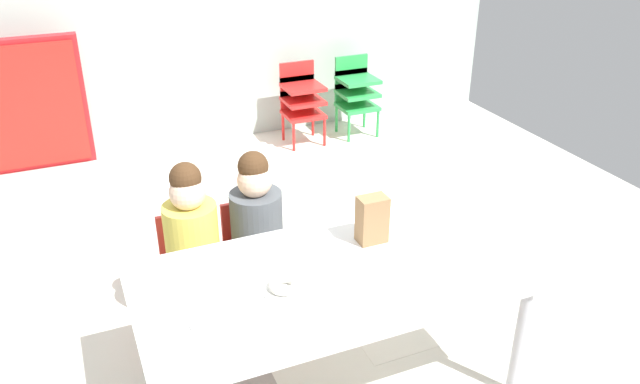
{
  "coord_description": "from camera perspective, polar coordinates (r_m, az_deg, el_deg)",
  "views": [
    {
      "loc": [
        -0.91,
        -2.69,
        2.11
      ],
      "look_at": [
        0.05,
        -0.44,
        0.87
      ],
      "focal_mm": 35.59,
      "sensor_mm": 36.0,
      "label": 1
    }
  ],
  "objects": [
    {
      "name": "craft_table",
      "position": [
        2.69,
        1.03,
        -8.16
      ],
      "size": [
        1.63,
        0.84,
        0.62
      ],
      "color": "white",
      "rests_on": "ground_plane"
    },
    {
      "name": "paper_bag_brown",
      "position": [
        2.83,
        4.71,
        -2.47
      ],
      "size": [
        0.13,
        0.09,
        0.22
      ],
      "primitive_type": "cube",
      "color": "#9E754C",
      "rests_on": "craft_table"
    },
    {
      "name": "kid_chair_green_stack",
      "position": [
        5.61,
        3.22,
        9.12
      ],
      "size": [
        0.32,
        0.3,
        0.68
      ],
      "color": "green",
      "rests_on": "ground_plane"
    },
    {
      "name": "donut_powdered_on_plate",
      "position": [
        2.55,
        -3.24,
        -8.34
      ],
      "size": [
        0.13,
        0.13,
        0.04
      ],
      "primitive_type": "torus",
      "color": "white",
      "rests_on": "craft_table"
    },
    {
      "name": "paper_plate_center_table",
      "position": [
        2.43,
        -9.48,
        -11.45
      ],
      "size": [
        0.18,
        0.18,
        0.01
      ],
      "primitive_type": "cylinder",
      "color": "white",
      "rests_on": "craft_table"
    },
    {
      "name": "seated_child_middle_seat",
      "position": [
        3.17,
        -5.77,
        -2.56
      ],
      "size": [
        0.32,
        0.31,
        0.92
      ],
      "color": "red",
      "rests_on": "ground_plane"
    },
    {
      "name": "paper_plate_near_edge",
      "position": [
        2.56,
        -3.22,
        -8.75
      ],
      "size": [
        0.18,
        0.18,
        0.01
      ],
      "primitive_type": "cylinder",
      "color": "white",
      "rests_on": "craft_table"
    },
    {
      "name": "folded_activity_table",
      "position": [
        5.22,
        -25.11,
        6.84
      ],
      "size": [
        0.9,
        0.29,
        1.09
      ],
      "color": "red",
      "rests_on": "ground_plane"
    },
    {
      "name": "ground_plane",
      "position": [
        3.54,
        -3.44,
        -9.86
      ],
      "size": [
        5.83,
        4.94,
        0.02
      ],
      "color": "silver"
    },
    {
      "name": "seated_child_near_camera",
      "position": [
        3.11,
        -11.49,
        -3.68
      ],
      "size": [
        0.33,
        0.33,
        0.92
      ],
      "color": "red",
      "rests_on": "ground_plane"
    },
    {
      "name": "kid_chair_red_stack",
      "position": [
        5.41,
        -1.69,
        8.48
      ],
      "size": [
        0.32,
        0.3,
        0.68
      ],
      "color": "red",
      "rests_on": "ground_plane"
    }
  ]
}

